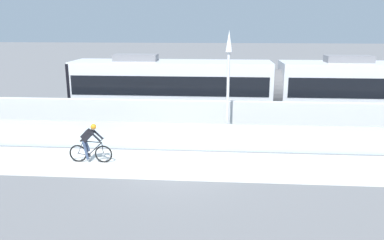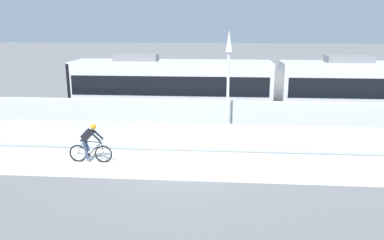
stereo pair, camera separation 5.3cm
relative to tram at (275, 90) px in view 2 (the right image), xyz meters
The scene contains 9 objects.
ground_plane 8.48m from the tram, 124.00° to the right, with size 200.00×200.00×0.00m, color slate.
bike_path_deck 8.47m from the tram, 124.00° to the right, with size 32.00×3.20×0.01m, color silver.
glass_parapet 6.93m from the tram, 132.74° to the right, with size 32.00×0.05×1.22m, color silver.
concrete_barrier_wall 5.70m from the tram, 145.29° to the right, with size 32.00×0.36×1.88m, color silver.
tram_rail_near 5.04m from the tram, behind, with size 32.00×0.08×0.01m, color #595654.
tram_rail_far 5.04m from the tram, behind, with size 32.00×0.08×0.01m, color #595654.
tram is the anchor object (origin of this frame).
cyclist_on_bike 10.70m from the tram, 139.95° to the right, with size 1.77×0.58×1.61m.
lamp_post_antenna 5.58m from the tram, 119.48° to the right, with size 0.28×0.28×5.20m.
Camera 2 is at (1.73, -14.21, 5.44)m, focal length 35.71 mm.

